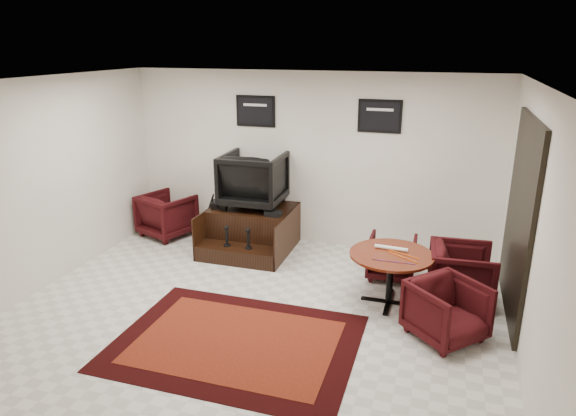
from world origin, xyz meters
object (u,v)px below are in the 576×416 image
at_px(shine_chair, 254,177).
at_px(table_chair_back, 392,255).
at_px(armchair_side, 167,213).
at_px(table_chair_corner, 447,308).
at_px(table_chair_window, 462,271).
at_px(shine_podium, 252,230).
at_px(meeting_table, 391,260).

xyz_separation_m(shine_chair, table_chair_back, (2.29, -0.55, -0.83)).
relative_size(shine_chair, armchair_side, 1.19).
relative_size(armchair_side, table_chair_corner, 1.09).
distance_m(armchair_side, table_chair_window, 4.93).
height_order(armchair_side, table_chair_corner, armchair_side).
bearing_deg(shine_chair, armchair_side, -0.74).
distance_m(armchair_side, table_chair_back, 3.94).
height_order(shine_podium, shine_chair, shine_chair).
relative_size(shine_podium, table_chair_window, 1.68).
height_order(meeting_table, table_chair_back, meeting_table).
relative_size(shine_podium, table_chair_corner, 1.81).
bearing_deg(armchair_side, shine_podium, -164.09).
distance_m(shine_chair, table_chair_back, 2.50).
height_order(shine_podium, table_chair_window, table_chair_window).
height_order(shine_podium, armchair_side, armchair_side).
xyz_separation_m(meeting_table, table_chair_back, (-0.07, 0.80, -0.27)).
xyz_separation_m(armchair_side, table_chair_window, (4.84, -0.96, -0.00)).
distance_m(shine_chair, table_chair_corner, 3.74).
relative_size(armchair_side, meeting_table, 0.77).
height_order(armchair_side, meeting_table, armchair_side).
distance_m(armchair_side, meeting_table, 4.19).
height_order(table_chair_back, table_chair_corner, table_chair_corner).
bearing_deg(shine_podium, table_chair_corner, -31.12).
height_order(shine_chair, table_chair_corner, shine_chair).
xyz_separation_m(shine_podium, table_chair_back, (2.29, -0.41, 0.02)).
bearing_deg(table_chair_corner, meeting_table, 91.43).
xyz_separation_m(meeting_table, table_chair_window, (0.87, 0.37, -0.20)).
height_order(shine_chair, meeting_table, shine_chair).
bearing_deg(meeting_table, armchair_side, 161.43).
bearing_deg(shine_chair, table_chair_back, 165.12).
relative_size(table_chair_window, table_chair_corner, 1.08).
bearing_deg(armchair_side, table_chair_back, -167.53).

